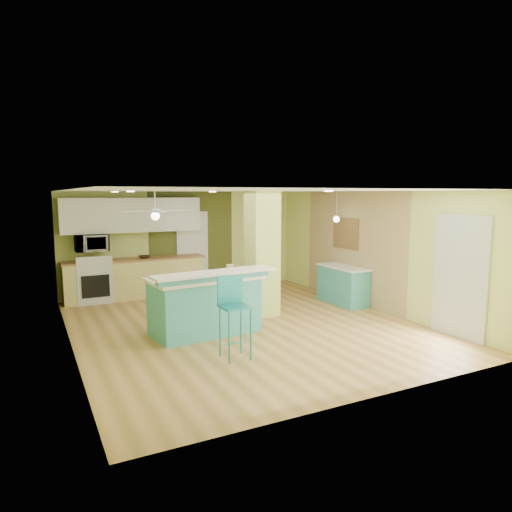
% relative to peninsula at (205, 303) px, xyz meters
% --- Properties ---
extents(floor, '(6.00, 7.00, 0.01)m').
position_rel_peninsula_xyz_m(floor, '(0.82, 0.16, -0.54)').
color(floor, olive).
rests_on(floor, ground).
extents(ceiling, '(6.00, 7.00, 0.01)m').
position_rel_peninsula_xyz_m(ceiling, '(0.82, 0.16, 1.97)').
color(ceiling, white).
rests_on(ceiling, wall_back).
extents(wall_back, '(6.00, 0.01, 2.50)m').
position_rel_peninsula_xyz_m(wall_back, '(0.82, 3.66, 0.71)').
color(wall_back, '#CFDD76').
rests_on(wall_back, floor).
extents(wall_front, '(6.00, 0.01, 2.50)m').
position_rel_peninsula_xyz_m(wall_front, '(0.82, -3.35, 0.71)').
color(wall_front, '#CFDD76').
rests_on(wall_front, floor).
extents(wall_left, '(0.01, 7.00, 2.50)m').
position_rel_peninsula_xyz_m(wall_left, '(-2.19, 0.16, 0.71)').
color(wall_left, '#CFDD76').
rests_on(wall_left, floor).
extents(wall_right, '(0.01, 7.00, 2.50)m').
position_rel_peninsula_xyz_m(wall_right, '(3.82, 0.16, 0.71)').
color(wall_right, '#CFDD76').
rests_on(wall_right, floor).
extents(wood_panel, '(0.02, 3.40, 2.50)m').
position_rel_peninsula_xyz_m(wood_panel, '(3.81, 0.76, 0.71)').
color(wood_panel, '#9C8359').
rests_on(wood_panel, floor).
extents(olive_accent, '(2.20, 0.02, 2.50)m').
position_rel_peninsula_xyz_m(olive_accent, '(1.02, 3.65, 0.71)').
color(olive_accent, '#4C5321').
rests_on(olive_accent, floor).
extents(interior_door, '(0.82, 0.05, 2.00)m').
position_rel_peninsula_xyz_m(interior_door, '(1.02, 3.62, 0.46)').
color(interior_door, white).
rests_on(interior_door, floor).
extents(french_door, '(0.04, 1.08, 2.10)m').
position_rel_peninsula_xyz_m(french_door, '(3.79, -2.14, 0.51)').
color(french_door, silver).
rests_on(french_door, floor).
extents(column, '(0.55, 0.55, 2.50)m').
position_rel_peninsula_xyz_m(column, '(1.47, 0.66, 0.71)').
color(column, '#BECC5E').
rests_on(column, floor).
extents(kitchen_run, '(3.25, 0.63, 0.94)m').
position_rel_peninsula_xyz_m(kitchen_run, '(-0.48, 3.36, -0.07)').
color(kitchen_run, '#DECF74').
rests_on(kitchen_run, floor).
extents(stove, '(0.76, 0.66, 1.08)m').
position_rel_peninsula_xyz_m(stove, '(-1.43, 3.35, -0.08)').
color(stove, silver).
rests_on(stove, floor).
extents(upper_cabinets, '(3.20, 0.34, 0.80)m').
position_rel_peninsula_xyz_m(upper_cabinets, '(-0.48, 3.48, 1.41)').
color(upper_cabinets, white).
rests_on(upper_cabinets, wall_back).
extents(microwave, '(0.70, 0.48, 0.39)m').
position_rel_peninsula_xyz_m(microwave, '(-1.43, 3.36, 0.81)').
color(microwave, silver).
rests_on(microwave, wall_back).
extents(ceiling_fan, '(1.41, 1.41, 0.61)m').
position_rel_peninsula_xyz_m(ceiling_fan, '(-0.28, 2.16, 1.54)').
color(ceiling_fan, silver).
rests_on(ceiling_fan, ceiling).
extents(pendant_lamp, '(0.14, 0.14, 0.69)m').
position_rel_peninsula_xyz_m(pendant_lamp, '(3.47, 0.91, 1.35)').
color(pendant_lamp, white).
rests_on(pendant_lamp, ceiling).
extents(wall_decor, '(0.03, 0.90, 0.70)m').
position_rel_peninsula_xyz_m(wall_decor, '(3.78, 0.96, 1.01)').
color(wall_decor, brown).
rests_on(wall_decor, wood_panel).
extents(peninsula, '(2.21, 1.35, 1.16)m').
position_rel_peninsula_xyz_m(peninsula, '(0.00, 0.00, 0.00)').
color(peninsula, teal).
rests_on(peninsula, floor).
extents(bar_stool, '(0.41, 0.41, 1.24)m').
position_rel_peninsula_xyz_m(bar_stool, '(-0.05, -1.31, 0.29)').
color(bar_stool, teal).
rests_on(bar_stool, floor).
extents(side_counter, '(0.56, 1.31, 0.84)m').
position_rel_peninsula_xyz_m(side_counter, '(3.52, 0.69, -0.11)').
color(side_counter, teal).
rests_on(side_counter, floor).
extents(fruit_bowl, '(0.31, 0.31, 0.07)m').
position_rel_peninsula_xyz_m(fruit_bowl, '(-0.28, 3.29, 0.44)').
color(fruit_bowl, '#382317').
rests_on(fruit_bowl, kitchen_run).
extents(canister, '(0.13, 0.13, 0.17)m').
position_rel_peninsula_xyz_m(canister, '(0.53, 0.10, 0.55)').
color(canister, gold).
rests_on(canister, peninsula).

